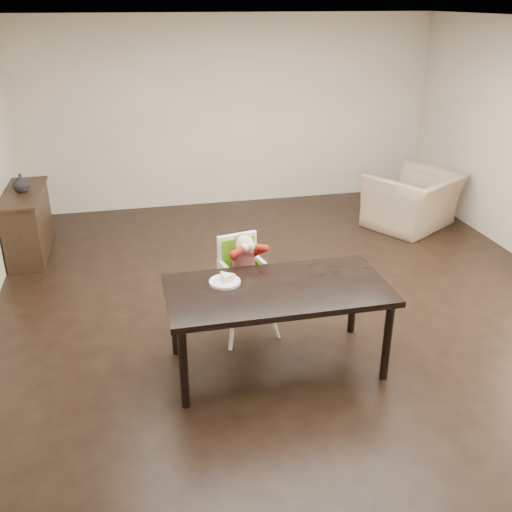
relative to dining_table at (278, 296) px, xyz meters
The scene contains 8 objects.
ground 1.15m from the dining_table, 62.23° to the left, with size 7.00×7.00×0.00m, color black.
room_walls 1.51m from the dining_table, 62.23° to the left, with size 6.02×7.02×2.71m.
dining_table is the anchor object (origin of this frame).
high_chair 0.65m from the dining_table, 104.82° to the left, with size 0.49×0.49×0.99m.
plate 0.45m from the dining_table, 156.67° to the left, with size 0.28×0.28×0.07m.
armchair 3.83m from the dining_table, 46.39° to the left, with size 1.13×0.73×0.99m, color #9F8565.
sideboard 3.78m from the dining_table, 128.48° to the left, with size 0.44×1.26×0.79m.
vase 3.78m from the dining_table, 128.40° to the left, with size 0.21×0.21×0.21m, color #99999E.
Camera 1 is at (-1.50, -4.76, 2.88)m, focal length 40.00 mm.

